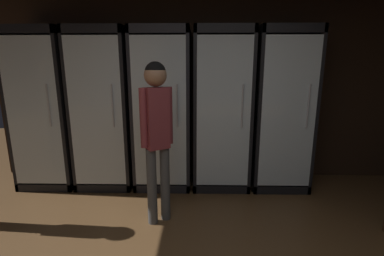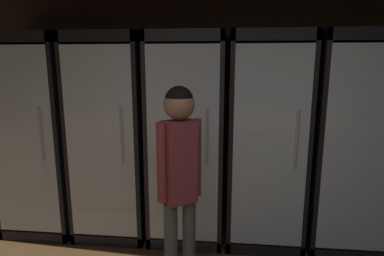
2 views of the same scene
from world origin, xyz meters
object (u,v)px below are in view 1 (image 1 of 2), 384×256
Objects in this scene: cooler_far_left at (49,111)px; shopper_near at (157,124)px; cooler_far_right at (279,112)px; cooler_left at (106,111)px; cooler_right at (221,112)px; cooler_center at (163,112)px.

cooler_far_left reaches higher than shopper_near.
cooler_far_right is 1.26× the size of shopper_near.
cooler_far_right reaches higher than shopper_near.
cooler_left is 1.00× the size of cooler_right.
cooler_far_right is 1.73m from shopper_near.
cooler_left is at bearing -179.99° from cooler_far_right.
cooler_left is 1.26m from shopper_near.
cooler_left and cooler_far_right have the same top height.
cooler_far_left is 1.00× the size of cooler_center.
cooler_center is 1.00× the size of cooler_right.
cooler_left is at bearing 130.26° from shopper_near.
cooler_left and cooler_center have the same top height.
cooler_left is 1.26× the size of shopper_near.
shopper_near is at bearing -31.47° from cooler_far_left.
cooler_center is (1.50, -0.00, -0.00)m from cooler_far_left.
cooler_far_right is (3.01, 0.00, -0.00)m from cooler_far_left.
cooler_center is 0.75m from cooler_right.
cooler_far_right is at bearing 33.59° from shopper_near.
shopper_near is at bearing -49.74° from cooler_left.
shopper_near is (0.06, -0.96, 0.03)m from cooler_center.
cooler_left is 2.25m from cooler_far_right.
cooler_center is 1.50m from cooler_far_right.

